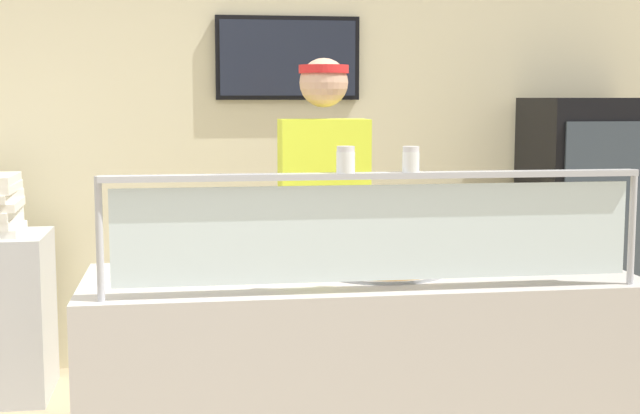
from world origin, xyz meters
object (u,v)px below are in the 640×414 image
Objects in this scene: pizza_server at (375,263)px; pepper_flake_shaker at (411,161)px; drink_fridge at (590,234)px; pizza_tray at (382,268)px; parmesan_shaker at (346,161)px; worker_figure at (325,233)px.

pizza_server is 0.51m from pepper_flake_shaker.
pizza_server is at bearing -133.56° from drink_fridge.
pepper_flake_shaker reaches higher than pizza_tray.
worker_figure is at bearing 85.10° from parmesan_shaker.
pizza_server is 0.53m from parmesan_shaker.
pizza_server is 0.16× the size of worker_figure.
worker_figure reaches higher than pizza_server.
worker_figure is 2.08m from drink_fridge.
parmesan_shaker is 1.02× the size of pepper_flake_shaker.
pizza_tray is 5.52× the size of pepper_flake_shaker.
drink_fridge is (1.62, 2.07, -0.59)m from pepper_flake_shaker.
pizza_server is at bearing -82.71° from worker_figure.
worker_figure is (-0.08, 0.65, 0.02)m from pizza_server.
drink_fridge is (1.75, 1.10, -0.21)m from worker_figure.
pizza_tray is at bearing 93.21° from pepper_flake_shaker.
pizza_tray is 0.30× the size of drink_fridge.
pizza_server is 2.43m from drink_fridge.
pizza_tray is at bearing 59.15° from parmesan_shaker.
pizza_server is 0.18× the size of drink_fridge.
pizza_tray is 0.64m from worker_figure.
parmesan_shaker is at bearing -94.90° from worker_figure.
pepper_flake_shaker is (0.22, 0.00, -0.00)m from parmesan_shaker.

